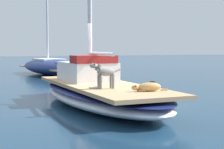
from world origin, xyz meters
name	(u,v)px	position (x,y,z in m)	size (l,w,h in m)	color
ground_plane	(101,106)	(0.00, 0.00, 0.00)	(120.00, 120.00, 0.00)	navy
sailboat_main	(101,95)	(0.00, 0.00, 0.34)	(2.99, 7.39, 0.66)	white
cabin_house	(88,70)	(-0.08, 1.11, 1.01)	(1.54, 2.31, 0.84)	silver
dog_grey	(104,73)	(-0.31, -1.27, 1.08)	(0.94, 0.30, 0.70)	gray
dog_tan	(148,87)	(0.53, -2.15, 0.77)	(0.95, 0.32, 0.22)	tan
deck_winch	(152,85)	(0.84, -1.77, 0.76)	(0.16, 0.16, 0.21)	#B7B7BC
coiled_rope	(95,87)	(-0.50, -1.03, 0.68)	(0.32, 0.32, 0.04)	beige
moored_boat_far_astern	(52,66)	(0.92, 12.56, 0.54)	(4.03, 7.72, 7.09)	navy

